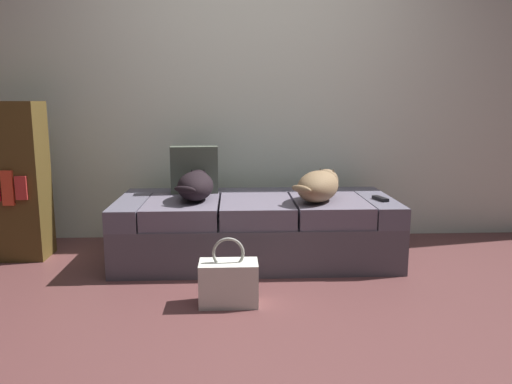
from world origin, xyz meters
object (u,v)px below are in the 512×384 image
object	(u,v)px
dog_dark	(196,185)
throw_pillow	(194,170)
dog_tan	(319,185)
handbag	(229,282)
tv_remote	(380,199)
bookshelf	(4,181)
couch	(256,229)

from	to	relation	value
dog_dark	throw_pillow	distance (m)	0.26
dog_tan	handbag	xyz separation A→B (m)	(-0.61, -0.69, -0.42)
dog_dark	dog_tan	size ratio (longest dim) A/B	0.99
tv_remote	handbag	size ratio (longest dim) A/B	0.40
dog_dark	bookshelf	world-z (taller)	bookshelf
bookshelf	tv_remote	bearing A→B (deg)	-5.28
bookshelf	dog_tan	bearing A→B (deg)	-5.94
throw_pillow	handbag	distance (m)	1.16
dog_dark	couch	bearing A→B (deg)	4.60
couch	handbag	xyz separation A→B (m)	(-0.18, -0.81, -0.09)
throw_pillow	dog_tan	bearing A→B (deg)	-21.19
handbag	bookshelf	bearing A→B (deg)	149.69
dog_tan	bookshelf	size ratio (longest dim) A/B	0.53
couch	dog_dark	world-z (taller)	dog_dark
dog_tan	throw_pillow	xyz separation A→B (m)	(-0.86, 0.33, 0.07)
dog_tan	couch	bearing A→B (deg)	164.86
throw_pillow	handbag	size ratio (longest dim) A/B	0.90
tv_remote	handbag	xyz separation A→B (m)	(-1.03, -0.68, -0.32)
bookshelf	dog_dark	bearing A→B (deg)	-6.15
tv_remote	bookshelf	bearing A→B (deg)	159.57
bookshelf	couch	bearing A→B (deg)	-3.65
dog_dark	handbag	size ratio (longest dim) A/B	1.52
dog_tan	throw_pillow	world-z (taller)	throw_pillow
dog_tan	throw_pillow	size ratio (longest dim) A/B	1.70
dog_dark	tv_remote	xyz separation A→B (m)	(1.25, -0.10, -0.09)
tv_remote	bookshelf	world-z (taller)	bookshelf
couch	bookshelf	bearing A→B (deg)	176.35
tv_remote	handbag	distance (m)	1.27
dog_tan	handbag	world-z (taller)	dog_tan
couch	dog_tan	size ratio (longest dim) A/B	3.29
dog_dark	bookshelf	size ratio (longest dim) A/B	0.52
couch	tv_remote	world-z (taller)	tv_remote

